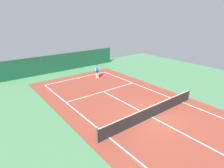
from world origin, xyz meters
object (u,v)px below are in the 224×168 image
at_px(tennis_ball_midcourt, 56,88).
at_px(parked_car, 37,64).
at_px(tennis_ball_near_player, 142,105).
at_px(tennis_net, 152,111).
at_px(tennis_player, 97,71).

bearing_deg(tennis_ball_midcourt, parked_car, 85.96).
distance_m(tennis_ball_near_player, parked_car, 17.02).
xyz_separation_m(tennis_net, parked_car, (-2.84, 18.49, 0.33)).
height_order(tennis_net, tennis_player, tennis_player).
distance_m(tennis_player, tennis_ball_midcourt, 5.39).
bearing_deg(parked_car, tennis_ball_midcourt, 78.50).
height_order(tennis_ball_midcourt, parked_car, parked_car).
distance_m(tennis_player, parked_car, 9.40).
relative_size(tennis_player, tennis_ball_midcourt, 24.85).
xyz_separation_m(tennis_player, tennis_ball_near_player, (-1.00, -8.47, -0.93)).
relative_size(tennis_player, parked_car, 0.37).
xyz_separation_m(tennis_ball_near_player, tennis_ball_midcourt, (-4.31, 8.38, 0.00)).
relative_size(tennis_ball_near_player, parked_car, 0.02).
xyz_separation_m(tennis_player, tennis_ball_midcourt, (-5.31, -0.09, -0.93)).
bearing_deg(tennis_ball_near_player, tennis_player, 83.28).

